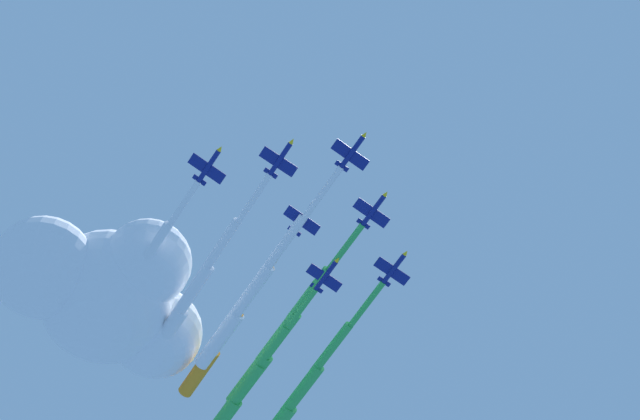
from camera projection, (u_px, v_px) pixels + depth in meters
name	position (u px, v px, depth m)	size (l,w,h in m)	color
jet_lead	(250.00, 295.00, 241.64)	(24.40, 68.47, 4.20)	navy
jet_port_inner	(278.00, 339.00, 248.52)	(23.65, 65.23, 4.18)	navy
jet_starboard_inner	(192.00, 292.00, 241.23)	(23.96, 63.46, 4.10)	navy
jet_port_mid	(223.00, 335.00, 247.39)	(22.67, 59.10, 4.24)	navy
jet_starboard_mid	(302.00, 391.00, 254.83)	(24.34, 64.76, 4.19)	navy
jet_port_outer	(128.00, 290.00, 240.76)	(22.06, 60.47, 4.14)	navy
jet_starboard_outer	(246.00, 386.00, 253.73)	(22.35, 59.10, 4.18)	navy
cloud_puff	(107.00, 292.00, 249.08)	(54.28, 39.62, 31.68)	white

